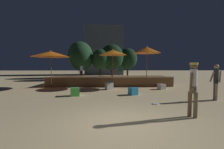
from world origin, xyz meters
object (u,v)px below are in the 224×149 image
cube_seat_1 (162,87)px  frisbee_disc (155,104)px  cube_seat_4 (133,91)px  background_tree_2 (81,59)px  patio_umbrella_1 (51,54)px  bistro_chair_0 (113,70)px  background_tree_1 (112,57)px  patio_umbrella_0 (113,52)px  cube_seat_5 (110,84)px  cube_seat_2 (75,92)px  background_tree_4 (128,59)px  bistro_chair_1 (121,70)px  person_1 (216,80)px  cube_seat_0 (153,83)px  patio_umbrella_2 (147,50)px  bistro_chair_2 (81,70)px  cube_seat_3 (109,86)px  person_0 (193,86)px  background_tree_0 (80,55)px

cube_seat_1 → frisbee_disc: bearing=-113.6°
cube_seat_4 → background_tree_2: size_ratio=0.14×
patio_umbrella_1 → cube_seat_1: bearing=-7.6°
bistro_chair_0 → background_tree_1: size_ratio=0.19×
patio_umbrella_0 → cube_seat_1: bearing=-18.8°
cube_seat_5 → background_tree_1: bearing=86.9°
cube_seat_2 → cube_seat_5: (2.12, 3.88, 0.01)m
cube_seat_5 → background_tree_4: size_ratio=0.15×
cube_seat_4 → bistro_chair_1: 4.50m
cube_seat_1 → cube_seat_4: cube_seat_4 is taller
person_1 → background_tree_4: (-2.29, 15.53, 1.89)m
cube_seat_0 → patio_umbrella_1: bearing=-174.4°
patio_umbrella_2 → cube_seat_0: patio_umbrella_2 is taller
bistro_chair_2 → frisbee_disc: size_ratio=3.39×
patio_umbrella_2 → cube_seat_3: size_ratio=5.17×
person_0 → cube_seat_2: bearing=9.4°
cube_seat_1 → frisbee_disc: size_ratio=2.14×
bistro_chair_1 → frisbee_disc: bistro_chair_1 is taller
bistro_chair_0 → cube_seat_2: bearing=-24.6°
patio_umbrella_1 → patio_umbrella_2: size_ratio=0.89×
patio_umbrella_1 → bistro_chair_1: (5.64, 1.14, -1.29)m
patio_umbrella_1 → patio_umbrella_2: (7.63, -0.09, 0.33)m
person_1 → bistro_chair_2: bearing=-117.2°
patio_umbrella_0 → cube_seat_5: bearing=118.1°
background_tree_4 → patio_umbrella_2: bearing=-89.9°
person_1 → bistro_chair_0: (-4.88, 7.45, 0.39)m
person_0 → bistro_chair_0: 10.17m
patio_umbrella_1 → patio_umbrella_2: bearing=-0.7°
frisbee_disc → cube_seat_2: bearing=152.9°
cube_seat_1 → background_tree_0: bearing=123.8°
patio_umbrella_1 → patio_umbrella_0: bearing=1.1°
background_tree_2 → background_tree_4: (6.46, 3.33, 0.16)m
cube_seat_3 → person_0: bearing=-66.7°
bistro_chair_0 → frisbee_disc: 8.40m
person_1 → bistro_chair_0: 8.91m
cube_seat_5 → bistro_chair_1: 1.63m
patio_umbrella_1 → bistro_chair_1: bearing=11.5°
bistro_chair_1 → patio_umbrella_1: bearing=24.2°
person_0 → background_tree_2: background_tree_2 is taller
cube_seat_1 → bistro_chair_1: 3.83m
cube_seat_4 → background_tree_2: bearing=114.4°
cube_seat_4 → person_1: person_1 is taller
patio_umbrella_0 → background_tree_0: 11.75m
patio_umbrella_0 → bistro_chair_1: patio_umbrella_0 is taller
bistro_chair_2 → cube_seat_1: bearing=103.2°
cube_seat_2 → background_tree_1: bearing=77.8°
patio_umbrella_1 → bistro_chair_0: size_ratio=3.32×
background_tree_0 → cube_seat_1: bearing=-56.2°
person_0 → background_tree_1: background_tree_1 is taller
cube_seat_0 → patio_umbrella_0: bearing=-168.4°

